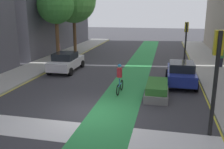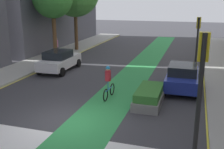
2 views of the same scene
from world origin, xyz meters
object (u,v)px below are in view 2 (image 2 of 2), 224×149
(traffic_signal_near_right, at_px, (202,71))
(traffic_signal_far_right, at_px, (198,31))
(car_blue_right_far, at_px, (182,77))
(median_planter, at_px, (149,96))
(cyclist_in_lane, at_px, (108,82))
(car_white_left_far, at_px, (59,60))
(pedestrian_sidewalk_left_a, at_px, (57,46))

(traffic_signal_near_right, bearing_deg, traffic_signal_far_right, 90.48)
(car_blue_right_far, xyz_separation_m, median_planter, (-1.49, -2.91, -0.40))
(cyclist_in_lane, bearing_deg, car_white_left_far, 139.40)
(car_white_left_far, bearing_deg, traffic_signal_near_right, -41.65)
(car_white_left_far, bearing_deg, car_blue_right_far, -11.41)
(traffic_signal_far_right, relative_size, car_white_left_far, 0.91)
(car_blue_right_far, bearing_deg, traffic_signal_near_right, -83.13)
(median_planter, bearing_deg, traffic_signal_near_right, -60.65)
(car_blue_right_far, bearing_deg, pedestrian_sidewalk_left_a, 150.66)
(traffic_signal_near_right, relative_size, car_blue_right_far, 1.01)
(traffic_signal_near_right, xyz_separation_m, cyclist_in_lane, (-4.61, 4.28, -2.01))
(car_blue_right_far, xyz_separation_m, cyclist_in_lane, (-3.76, -2.80, 0.17))
(traffic_signal_near_right, distance_m, car_white_left_far, 13.61)
(traffic_signal_far_right, distance_m, median_planter, 11.31)
(traffic_signal_near_right, bearing_deg, cyclist_in_lane, 137.15)
(car_blue_right_far, distance_m, pedestrian_sidewalk_left_a, 13.84)
(traffic_signal_far_right, relative_size, pedestrian_sidewalk_left_a, 2.37)
(car_white_left_far, distance_m, pedestrian_sidewalk_left_a, 5.71)
(traffic_signal_far_right, distance_m, pedestrian_sidewalk_left_a, 12.96)
(traffic_signal_far_right, height_order, median_planter, traffic_signal_far_right)
(traffic_signal_near_right, distance_m, car_blue_right_far, 7.45)
(car_white_left_far, distance_m, median_planter, 9.06)
(car_white_left_far, height_order, pedestrian_sidewalk_left_a, pedestrian_sidewalk_left_a)
(median_planter, bearing_deg, car_blue_right_far, 62.94)
(traffic_signal_far_right, height_order, car_blue_right_far, traffic_signal_far_right)
(cyclist_in_lane, height_order, median_planter, cyclist_in_lane)
(cyclist_in_lane, distance_m, median_planter, 2.34)
(traffic_signal_near_right, height_order, pedestrian_sidewalk_left_a, traffic_signal_near_right)
(traffic_signal_near_right, height_order, car_blue_right_far, traffic_signal_near_right)
(pedestrian_sidewalk_left_a, bearing_deg, traffic_signal_near_right, -47.00)
(traffic_signal_far_right, xyz_separation_m, car_blue_right_far, (-0.73, -7.94, -1.91))
(traffic_signal_near_right, xyz_separation_m, car_blue_right_far, (-0.85, 7.08, -2.18))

